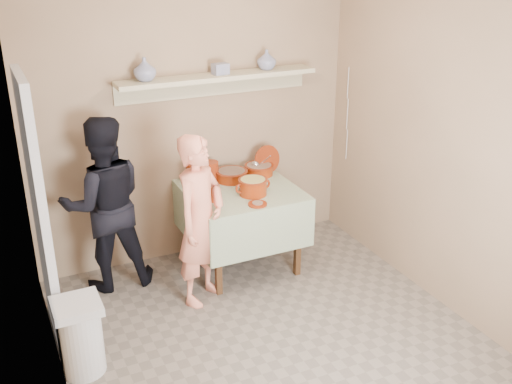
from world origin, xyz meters
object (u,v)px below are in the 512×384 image
person_cook (201,221)px  serving_table (241,201)px  trash_bin (80,337)px  person_helper (104,204)px  cazuela_rice (253,185)px

person_cook → serving_table: size_ratio=1.48×
trash_bin → serving_table: bearing=29.2°
person_helper → trash_bin: size_ratio=2.71×
person_cook → serving_table: 0.65m
person_cook → cazuela_rice: (0.57, 0.22, 0.13)m
serving_table → trash_bin: bearing=-150.8°
person_helper → trash_bin: (-0.44, -1.09, -0.47)m
person_cook → person_helper: person_helper is taller
person_helper → cazuela_rice: person_helper is taller
person_cook → serving_table: person_cook is taller
person_helper → cazuela_rice: bearing=167.1°
person_helper → cazuela_rice: (1.21, -0.35, 0.09)m
cazuela_rice → trash_bin: 1.90m
cazuela_rice → person_cook: bearing=-159.1°
trash_bin → person_helper: bearing=67.7°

